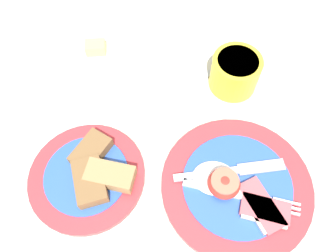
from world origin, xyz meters
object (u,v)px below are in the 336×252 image
Objects in this scene: bread_plate at (90,175)px; butter_dish at (97,52)px; breakfast_plate at (236,186)px; teaspoon_by_saucer at (174,95)px; sugar_cup at (235,72)px.

bread_plate is 0.27m from butter_dish.
bread_plate reaches higher than butter_dish.
teaspoon_by_saucer is (-0.12, 0.17, -0.01)m from breakfast_plate.
butter_dish reaches higher than teaspoon_by_saucer.
breakfast_plate is 0.22m from sugar_cup.
sugar_cup is (-0.01, 0.21, 0.03)m from breakfast_plate.
sugar_cup is at bearing -8.97° from butter_dish.
breakfast_plate is 0.24m from bread_plate.
sugar_cup is (0.23, 0.22, 0.02)m from bread_plate.
butter_dish is 0.73× the size of teaspoon_by_saucer.
sugar_cup reaches higher than teaspoon_by_saucer.
bread_plate is 0.21m from teaspoon_by_saucer.
butter_dish is (-0.29, 0.26, -0.00)m from breakfast_plate.
breakfast_plate is at bearing 80.27° from teaspoon_by_saucer.
sugar_cup is at bearing 92.55° from breakfast_plate.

